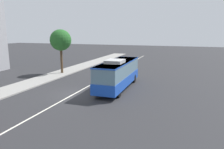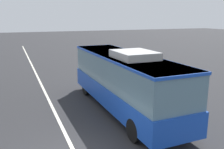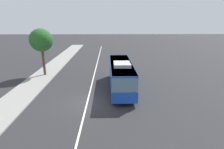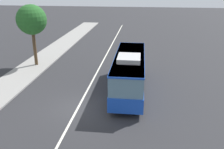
# 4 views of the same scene
# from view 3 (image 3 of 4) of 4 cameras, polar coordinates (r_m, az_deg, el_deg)

# --- Properties ---
(ground_plane) EXTENTS (160.00, 160.00, 0.00)m
(ground_plane) POSITION_cam_3_polar(r_m,az_deg,el_deg) (18.63, -7.79, -8.71)
(ground_plane) COLOR #28282B
(sidewalk_kerb) EXTENTS (80.00, 3.46, 0.14)m
(sidewalk_kerb) POSITION_cam_3_polar(r_m,az_deg,el_deg) (20.81, -28.62, -7.71)
(sidewalk_kerb) COLOR gray
(sidewalk_kerb) RESTS_ON ground_plane
(lane_centre_line) EXTENTS (76.00, 0.16, 0.01)m
(lane_centre_line) POSITION_cam_3_polar(r_m,az_deg,el_deg) (18.63, -7.79, -8.69)
(lane_centre_line) COLOR silver
(lane_centre_line) RESTS_ON ground_plane
(transit_bus) EXTENTS (10.02, 2.58, 3.46)m
(transit_bus) POSITION_cam_3_polar(r_m,az_deg,el_deg) (21.39, 2.84, 0.14)
(transit_bus) COLOR #1947B7
(transit_bus) RESTS_ON ground_plane
(street_tree_kerbside_centre) EXTENTS (3.21, 3.21, 6.78)m
(street_tree_kerbside_centre) POSITION_cam_3_polar(r_m,az_deg,el_deg) (27.61, -21.32, 9.94)
(street_tree_kerbside_centre) COLOR #4C3823
(street_tree_kerbside_centre) RESTS_ON ground_plane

